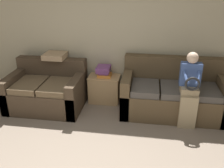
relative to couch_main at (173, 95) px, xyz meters
name	(u,v)px	position (x,y,z in m)	size (l,w,h in m)	color
wall_back	(108,36)	(-1.27, 0.47, 0.93)	(7.23, 0.06, 2.55)	#BCB293
couch_main	(173,95)	(0.00, 0.00, 0.00)	(1.83, 0.89, 0.98)	brown
couch_side	(47,91)	(-2.35, -0.12, -0.04)	(1.37, 0.97, 0.86)	#473828
child_left_seated	(190,87)	(0.21, -0.37, 0.33)	(0.33, 0.38, 1.24)	tan
side_shelf	(104,89)	(-1.31, 0.23, -0.07)	(0.60, 0.39, 0.54)	tan
book_stack	(104,71)	(-1.31, 0.23, 0.30)	(0.28, 0.33, 0.21)	orange
throw_pillow	(55,56)	(-2.26, 0.23, 0.56)	(0.40, 0.40, 0.10)	tan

